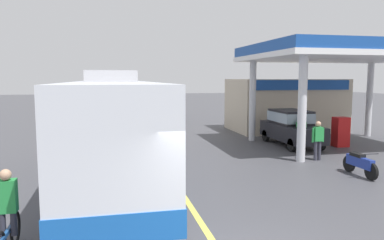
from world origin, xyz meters
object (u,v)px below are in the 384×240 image
Objects in this scene: coach_bus_main at (112,133)px; motorcycle_parked_forecourt at (360,163)px; car_at_pump at (291,126)px; minibus_opposing_lane at (166,102)px; cyclist_on_shoulder at (8,217)px; pedestrian_near_pump at (318,138)px; pedestrian_by_shop at (301,131)px.

motorcycle_parked_forecourt is at bearing -4.40° from coach_bus_main.
car_at_pump is (9.04, 5.43, -0.71)m from coach_bus_main.
minibus_opposing_lane reaches higher than motorcycle_parked_forecourt.
car_at_pump is at bearing 85.26° from motorcycle_parked_forecourt.
cyclist_on_shoulder is at bearing -105.61° from minibus_opposing_lane.
pedestrian_near_pump is 1.00× the size of pedestrian_by_shop.
pedestrian_by_shop is at bearing 78.20° from pedestrian_near_pump.
car_at_pump reaches higher than cyclist_on_shoulder.
pedestrian_near_pump is (-0.10, 2.58, 0.49)m from motorcycle_parked_forecourt.
coach_bus_main is 4.96m from cyclist_on_shoulder.
coach_bus_main is at bearing -167.20° from pedestrian_near_pump.
coach_bus_main is 1.80× the size of minibus_opposing_lane.
minibus_opposing_lane is (4.71, 19.68, -0.25)m from coach_bus_main.
car_at_pump is 3.57m from pedestrian_near_pump.
minibus_opposing_lane is at bearing 76.56° from coach_bus_main.
minibus_opposing_lane is 3.69× the size of pedestrian_near_pump.
coach_bus_main reaches higher than cyclist_on_shoulder.
pedestrian_by_shop is at bearing -74.87° from minibus_opposing_lane.
car_at_pump is 1.30m from pedestrian_by_shop.
minibus_opposing_lane is 20.72m from motorcycle_parked_forecourt.
car_at_pump is at bearing 30.98° from coach_bus_main.
cyclist_on_shoulder is at bearing -141.93° from pedestrian_by_shop.
cyclist_on_shoulder reaches higher than pedestrian_near_pump.
cyclist_on_shoulder is at bearing -138.34° from car_at_pump.
pedestrian_by_shop reaches higher than motorcycle_parked_forecourt.
cyclist_on_shoulder reaches higher than pedestrian_by_shop.
minibus_opposing_lane is 3.69× the size of pedestrian_by_shop.
motorcycle_parked_forecourt is at bearing -87.83° from pedestrian_near_pump.
cyclist_on_shoulder is (-2.03, -4.42, -0.94)m from coach_bus_main.
minibus_opposing_lane is at bearing 106.93° from car_at_pump.
coach_bus_main is at bearing 65.34° from cyclist_on_shoulder.
pedestrian_by_shop is (0.46, 2.22, 0.00)m from pedestrian_near_pump.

